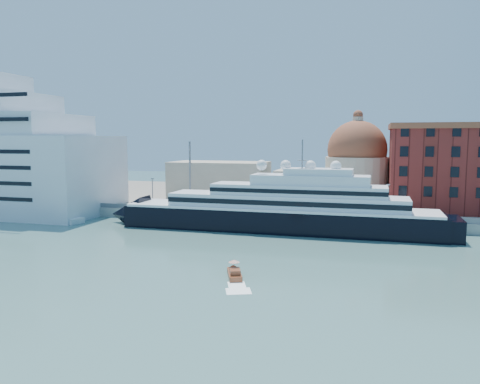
% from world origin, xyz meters
% --- Properties ---
extents(ground, '(400.00, 400.00, 0.00)m').
position_xyz_m(ground, '(0.00, 0.00, 0.00)').
color(ground, '#38615C').
rests_on(ground, ground).
extents(quay, '(180.00, 10.00, 2.50)m').
position_xyz_m(quay, '(0.00, 34.00, 1.25)').
color(quay, gray).
rests_on(quay, ground).
extents(land, '(260.00, 72.00, 2.00)m').
position_xyz_m(land, '(0.00, 75.00, 1.00)').
color(land, slate).
rests_on(land, ground).
extents(quay_fence, '(180.00, 0.10, 1.20)m').
position_xyz_m(quay_fence, '(0.00, 29.50, 3.10)').
color(quay_fence, slate).
rests_on(quay_fence, quay).
extents(superyacht, '(82.25, 11.40, 24.58)m').
position_xyz_m(superyacht, '(3.26, 23.00, 4.24)').
color(superyacht, black).
rests_on(superyacht, ground).
extents(service_barge, '(12.91, 7.14, 2.76)m').
position_xyz_m(service_barge, '(-49.40, 19.01, 0.79)').
color(service_barge, white).
rests_on(service_barge, ground).
extents(water_taxi, '(3.89, 6.09, 2.75)m').
position_xyz_m(water_taxi, '(6.47, -15.25, 0.66)').
color(water_taxi, maroon).
rests_on(water_taxi, ground).
extents(warehouse, '(43.00, 19.00, 23.25)m').
position_xyz_m(warehouse, '(52.00, 52.00, 13.79)').
color(warehouse, maroon).
rests_on(warehouse, land).
extents(church, '(66.00, 18.00, 25.50)m').
position_xyz_m(church, '(6.39, 57.72, 10.91)').
color(church, beige).
rests_on(church, land).
extents(lamp_posts, '(120.80, 2.40, 18.00)m').
position_xyz_m(lamp_posts, '(-12.67, 32.27, 9.84)').
color(lamp_posts, slate).
rests_on(lamp_posts, quay).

